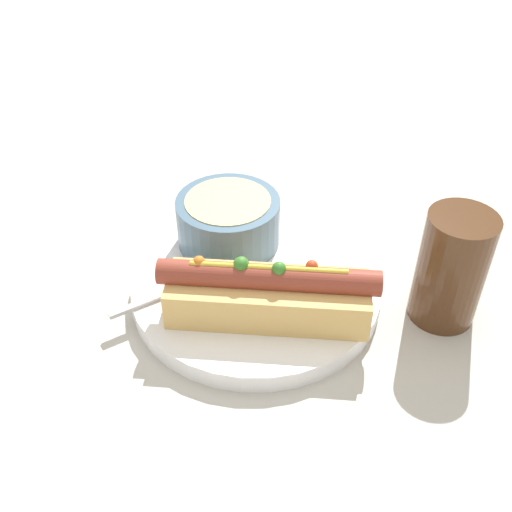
# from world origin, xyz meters

# --- Properties ---
(ground_plane) EXTENTS (4.00, 4.00, 0.00)m
(ground_plane) POSITION_xyz_m (0.00, 0.00, 0.00)
(ground_plane) COLOR #BCB7AD
(dinner_plate) EXTENTS (0.24, 0.24, 0.02)m
(dinner_plate) POSITION_xyz_m (0.00, 0.00, 0.01)
(dinner_plate) COLOR white
(dinner_plate) RESTS_ON ground_plane
(hot_dog) EXTENTS (0.20, 0.09, 0.06)m
(hot_dog) POSITION_xyz_m (0.02, -0.04, 0.04)
(hot_dog) COLOR #DBAD60
(hot_dog) RESTS_ON dinner_plate
(soup_bowl) EXTENTS (0.11, 0.11, 0.05)m
(soup_bowl) POSITION_xyz_m (-0.05, 0.05, 0.05)
(soup_bowl) COLOR slate
(soup_bowl) RESTS_ON dinner_plate
(spoon) EXTENTS (0.12, 0.13, 0.01)m
(spoon) POSITION_xyz_m (-0.03, 0.00, 0.02)
(spoon) COLOR #B7B7BC
(spoon) RESTS_ON dinner_plate
(drinking_glass) EXTENTS (0.06, 0.06, 0.11)m
(drinking_glass) POSITION_xyz_m (0.18, 0.03, 0.06)
(drinking_glass) COLOR #4C2D19
(drinking_glass) RESTS_ON ground_plane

